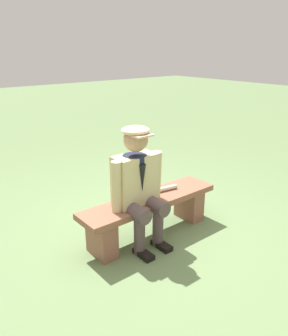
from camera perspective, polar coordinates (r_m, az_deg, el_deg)
ground_plane at (r=3.76m, az=0.94°, el=-10.99°), size 30.00×30.00×0.00m
bench at (r=3.62m, az=0.96°, el=-7.10°), size 1.58×0.38×0.43m
seated_man at (r=3.31m, az=-1.00°, el=-2.47°), size 0.60×0.52×1.22m
rolled_magazine at (r=3.73m, az=3.68°, el=-3.46°), size 0.28×0.09×0.05m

